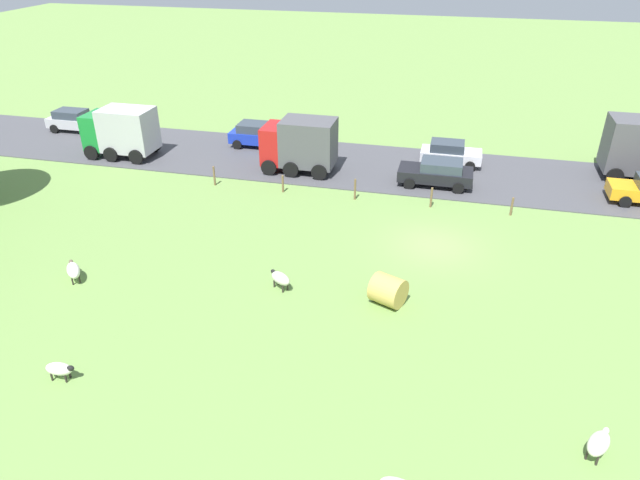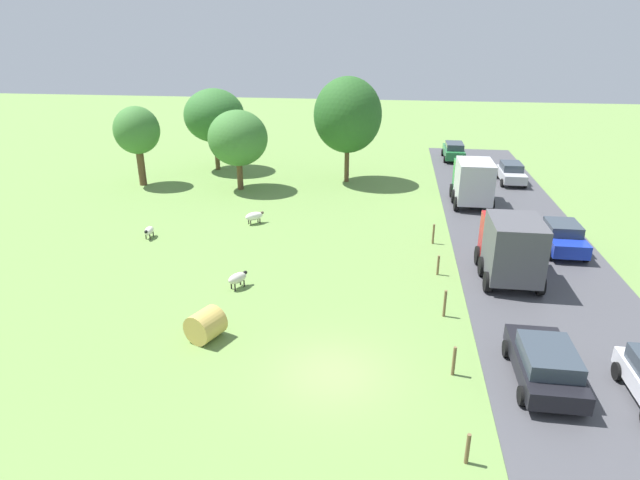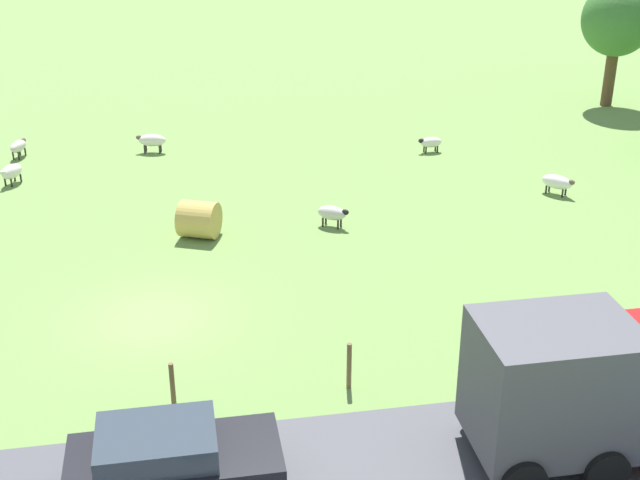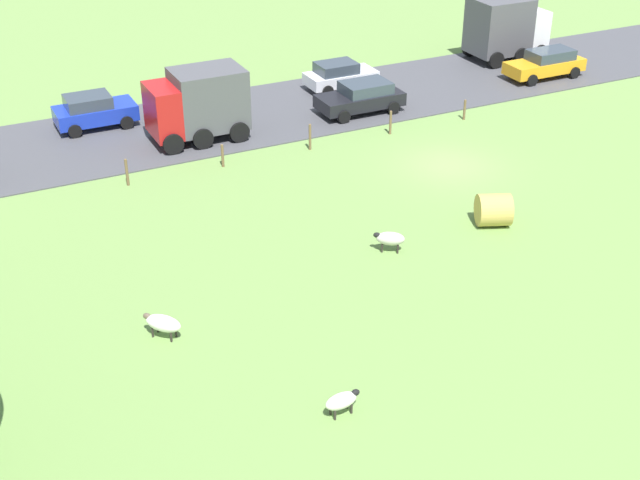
% 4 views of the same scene
% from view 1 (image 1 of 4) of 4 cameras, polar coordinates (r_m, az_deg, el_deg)
% --- Properties ---
extents(ground_plane, '(160.00, 160.00, 0.00)m').
position_cam_1_polar(ground_plane, '(28.23, 11.37, -0.53)').
color(ground_plane, '#6B8E47').
extents(road_strip, '(8.00, 80.00, 0.06)m').
position_cam_1_polar(road_strip, '(36.72, 12.32, 6.57)').
color(road_strip, '#47474C').
rests_on(road_strip, ground_plane).
extents(sheep_1, '(1.17, 0.98, 0.79)m').
position_cam_1_polar(sheep_1, '(19.27, 26.11, -17.80)').
color(sheep_1, silver).
rests_on(sheep_1, ground_plane).
extents(sheep_2, '(0.50, 1.08, 0.67)m').
position_cam_1_polar(sheep_2, '(21.72, -24.62, -11.66)').
color(sheep_2, silver).
rests_on(sheep_2, ground_plane).
extents(sheep_3, '(1.24, 1.19, 0.77)m').
position_cam_1_polar(sheep_3, '(27.00, -23.45, -2.79)').
color(sheep_3, white).
rests_on(sheep_3, ground_plane).
extents(sheep_5, '(0.98, 1.14, 0.76)m').
position_cam_1_polar(sheep_5, '(24.27, -3.99, -3.85)').
color(sheep_5, beige).
rests_on(sheep_5, ground_plane).
extents(hay_bale_0, '(1.64, 1.64, 1.25)m').
position_cam_1_polar(hay_bale_0, '(23.43, 6.83, -5.01)').
color(hay_bale_0, tan).
rests_on(hay_bale_0, ground_plane).
extents(fence_post_0, '(0.12, 0.12, 1.03)m').
position_cam_1_polar(fence_post_0, '(32.02, 18.65, 3.20)').
color(fence_post_0, brown).
rests_on(fence_post_0, ground_plane).
extents(fence_post_1, '(0.12, 0.12, 1.16)m').
position_cam_1_polar(fence_post_1, '(31.82, 11.08, 4.20)').
color(fence_post_1, brown).
rests_on(fence_post_1, ground_plane).
extents(fence_post_2, '(0.12, 0.12, 1.24)m').
position_cam_1_polar(fence_post_2, '(32.18, 3.53, 5.09)').
color(fence_post_2, brown).
rests_on(fence_post_2, ground_plane).
extents(fence_post_3, '(0.12, 0.12, 1.04)m').
position_cam_1_polar(fence_post_3, '(33.15, -3.74, 5.63)').
color(fence_post_3, brown).
rests_on(fence_post_3, ground_plane).
extents(fence_post_4, '(0.12, 0.12, 1.19)m').
position_cam_1_polar(fence_post_4, '(34.55, -10.53, 6.33)').
color(fence_post_4, brown).
rests_on(fence_post_4, ground_plane).
extents(truck_0, '(2.61, 4.50, 3.22)m').
position_cam_1_polar(truck_0, '(40.24, -19.26, 10.27)').
color(truck_0, '#197F33').
rests_on(truck_0, road_strip).
extents(truck_2, '(2.69, 4.44, 3.27)m').
position_cam_1_polar(truck_2, '(35.66, -1.99, 9.61)').
color(truck_2, '#B21919').
rests_on(truck_2, road_strip).
extents(car_0, '(2.11, 3.82, 1.61)m').
position_cam_1_polar(car_0, '(40.42, -6.28, 10.47)').
color(car_0, '#1933B2').
rests_on(car_0, road_strip).
extents(car_1, '(1.94, 4.03, 1.57)m').
position_cam_1_polar(car_1, '(47.06, -23.35, 10.95)').
color(car_1, '#B7B7BC').
rests_on(car_1, road_strip).
extents(car_4, '(1.98, 3.81, 1.49)m').
position_cam_1_polar(car_4, '(37.84, 12.87, 8.51)').
color(car_4, silver).
rests_on(car_4, road_strip).
extents(car_5, '(2.17, 4.32, 1.52)m').
position_cam_1_polar(car_5, '(34.53, 11.63, 6.68)').
color(car_5, black).
rests_on(car_5, road_strip).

